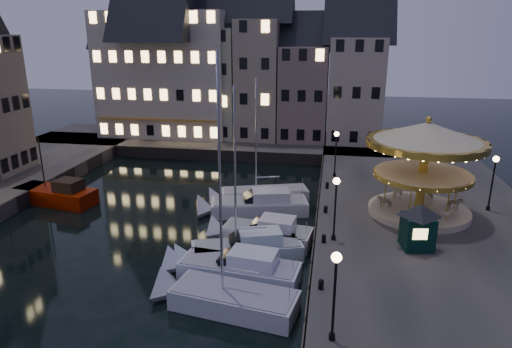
% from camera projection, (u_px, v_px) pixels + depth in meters
% --- Properties ---
extents(ground, '(160.00, 160.00, 0.00)m').
position_uv_depth(ground, '(220.00, 256.00, 29.70)').
color(ground, black).
rests_on(ground, ground).
extents(quay_east, '(16.00, 56.00, 1.30)m').
position_uv_depth(quay_east, '(429.00, 225.00, 32.92)').
color(quay_east, '#474442').
rests_on(quay_east, ground).
extents(quay_north, '(44.00, 12.00, 1.30)m').
position_uv_depth(quay_north, '(212.00, 143.00, 57.11)').
color(quay_north, '#474442').
rests_on(quay_north, ground).
extents(quaywall_e, '(0.15, 44.00, 1.30)m').
position_uv_depth(quaywall_e, '(317.00, 218.00, 34.19)').
color(quaywall_e, '#47423A').
rests_on(quaywall_e, ground).
extents(quaywall_n, '(48.00, 0.15, 1.30)m').
position_uv_depth(quaywall_n, '(215.00, 156.00, 51.15)').
color(quaywall_n, '#47423A').
rests_on(quaywall_n, ground).
extents(streetlamp_a, '(0.44, 0.44, 4.17)m').
position_uv_depth(streetlamp_a, '(335.00, 284.00, 18.88)').
color(streetlamp_a, black).
rests_on(streetlamp_a, quay_east).
extents(streetlamp_b, '(0.44, 0.44, 4.17)m').
position_uv_depth(streetlamp_b, '(336.00, 200.00, 28.29)').
color(streetlamp_b, black).
rests_on(streetlamp_b, quay_east).
extents(streetlamp_c, '(0.44, 0.44, 4.17)m').
position_uv_depth(streetlamp_c, '(336.00, 147.00, 40.98)').
color(streetlamp_c, black).
rests_on(streetlamp_c, quay_east).
extents(streetlamp_d, '(0.44, 0.44, 4.17)m').
position_uv_depth(streetlamp_d, '(493.00, 175.00, 33.07)').
color(streetlamp_d, black).
rests_on(streetlamp_d, quay_east).
extents(bollard_a, '(0.30, 0.30, 0.57)m').
position_uv_depth(bollard_a, '(321.00, 284.00, 23.46)').
color(bollard_a, black).
rests_on(bollard_a, quay_east).
extents(bollard_b, '(0.30, 0.30, 0.57)m').
position_uv_depth(bollard_b, '(324.00, 238.00, 28.64)').
color(bollard_b, black).
rests_on(bollard_b, quay_east).
extents(bollard_c, '(0.30, 0.30, 0.57)m').
position_uv_depth(bollard_c, '(326.00, 209.00, 33.34)').
color(bollard_c, black).
rests_on(bollard_c, quay_east).
extents(bollard_d, '(0.30, 0.30, 0.57)m').
position_uv_depth(bollard_d, '(327.00, 185.00, 38.51)').
color(bollard_d, black).
rests_on(bollard_d, quay_east).
extents(townhouse_na, '(5.50, 8.00, 12.80)m').
position_uv_depth(townhouse_na, '(128.00, 82.00, 58.68)').
color(townhouse_na, gray).
rests_on(townhouse_na, quay_north).
extents(townhouse_nb, '(6.16, 8.00, 13.80)m').
position_uv_depth(townhouse_nb, '(168.00, 78.00, 57.66)').
color(townhouse_nb, slate).
rests_on(townhouse_nb, quay_north).
extents(townhouse_nc, '(6.82, 8.00, 14.80)m').
position_uv_depth(townhouse_nc, '(214.00, 75.00, 56.55)').
color(townhouse_nc, '#A7AA86').
rests_on(townhouse_nc, quay_north).
extents(townhouse_nd, '(5.50, 8.00, 15.80)m').
position_uv_depth(townhouse_nd, '(260.00, 72.00, 55.48)').
color(townhouse_nd, gray).
rests_on(townhouse_nd, quay_north).
extents(townhouse_ne, '(6.16, 8.00, 12.80)m').
position_uv_depth(townhouse_ne, '(304.00, 85.00, 55.07)').
color(townhouse_ne, '#7E6A61').
rests_on(townhouse_ne, quay_north).
extents(townhouse_nf, '(6.82, 8.00, 13.80)m').
position_uv_depth(townhouse_nf, '(356.00, 82.00, 53.95)').
color(townhouse_nf, '#AA9C8B').
rests_on(townhouse_nf, quay_north).
extents(hotel_corner, '(17.60, 9.00, 16.80)m').
position_uv_depth(hotel_corner, '(168.00, 66.00, 57.20)').
color(hotel_corner, '#BDB5A1').
rests_on(hotel_corner, quay_north).
extents(motorboat_a, '(7.76, 3.72, 12.85)m').
position_uv_depth(motorboat_a, '(224.00, 298.00, 24.06)').
color(motorboat_a, silver).
rests_on(motorboat_a, ground).
extents(motorboat_b, '(8.17, 3.21, 2.15)m').
position_uv_depth(motorboat_b, '(233.00, 269.00, 26.82)').
color(motorboat_b, silver).
rests_on(motorboat_b, ground).
extents(motorboat_c, '(8.02, 4.31, 10.74)m').
position_uv_depth(motorboat_c, '(241.00, 250.00, 29.05)').
color(motorboat_c, silver).
rests_on(motorboat_c, ground).
extents(motorboat_d, '(7.23, 3.18, 2.15)m').
position_uv_depth(motorboat_d, '(261.00, 234.00, 31.49)').
color(motorboat_d, silver).
rests_on(motorboat_d, ground).
extents(motorboat_e, '(8.77, 4.37, 2.15)m').
position_uv_depth(motorboat_e, '(254.00, 206.00, 36.51)').
color(motorboat_e, silver).
rests_on(motorboat_e, ground).
extents(motorboat_f, '(8.36, 4.41, 11.18)m').
position_uv_depth(motorboat_f, '(258.00, 196.00, 39.04)').
color(motorboat_f, silver).
rests_on(motorboat_f, ground).
extents(red_fishing_boat, '(7.36, 3.62, 5.81)m').
position_uv_depth(red_fishing_boat, '(57.00, 195.00, 38.69)').
color(red_fishing_boat, '#751300').
rests_on(red_fishing_boat, ground).
extents(carousel, '(8.19, 8.19, 7.17)m').
position_uv_depth(carousel, '(425.00, 151.00, 31.81)').
color(carousel, '#C8B98F').
rests_on(carousel, quay_east).
extents(ticket_kiosk, '(2.78, 2.78, 3.25)m').
position_uv_depth(ticket_kiosk, '(419.00, 218.00, 27.47)').
color(ticket_kiosk, black).
rests_on(ticket_kiosk, quay_east).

